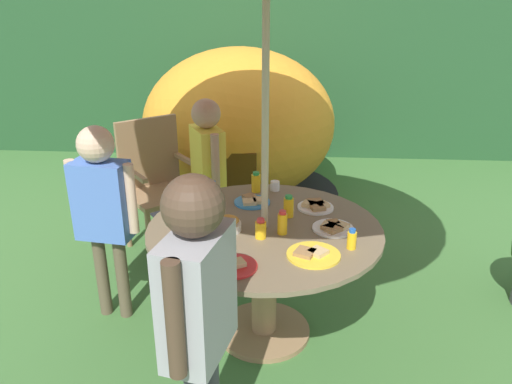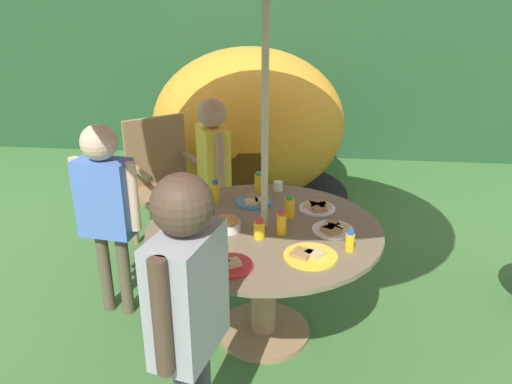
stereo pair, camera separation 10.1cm
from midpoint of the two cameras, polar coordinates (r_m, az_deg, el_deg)
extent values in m
cube|color=#3D6B33|center=(2.97, 1.88, -16.10)|extent=(10.00, 10.00, 0.02)
cube|color=#234C28|center=(6.07, 4.87, 13.37)|extent=(9.00, 0.70, 1.82)
cylinder|color=#93704C|center=(2.96, 1.89, -15.72)|extent=(0.53, 0.53, 0.03)
cylinder|color=#93704C|center=(2.78, 1.97, -10.61)|extent=(0.14, 0.14, 0.66)
cylinder|color=#75664C|center=(2.61, 2.07, -4.30)|extent=(1.24, 1.24, 0.03)
cylinder|color=#B7AD8C|center=(2.44, 2.21, 5.29)|extent=(0.04, 0.04, 2.25)
cylinder|color=#93704C|center=(3.55, -10.85, -5.33)|extent=(0.04, 0.04, 0.43)
cylinder|color=#93704C|center=(3.71, -4.68, -3.70)|extent=(0.04, 0.04, 0.43)
cylinder|color=#93704C|center=(3.89, -13.19, -3.01)|extent=(0.04, 0.04, 0.43)
cylinder|color=#93704C|center=(4.04, -7.45, -1.61)|extent=(0.04, 0.04, 0.43)
cube|color=#93704C|center=(3.70, -9.25, -0.08)|extent=(0.65, 0.64, 0.04)
cube|color=#93704C|center=(3.78, -10.78, 4.72)|extent=(0.39, 0.33, 0.51)
cube|color=#93704C|center=(3.54, -12.65, 2.45)|extent=(0.31, 0.36, 0.03)
cube|color=#93704C|center=(3.71, -6.40, 3.74)|extent=(0.31, 0.36, 0.03)
ellipsoid|color=orange|center=(4.67, -0.19, 8.00)|extent=(1.82, 1.93, 1.38)
cylinder|color=black|center=(4.88, -0.18, 0.18)|extent=(1.98, 1.98, 0.01)
cube|color=#4B310D|center=(3.89, -2.09, 0.24)|extent=(0.50, 0.04, 0.62)
cylinder|color=#3F3F47|center=(3.69, -4.20, -3.04)|extent=(0.07, 0.07, 0.53)
cylinder|color=#3F3F47|center=(3.58, -3.63, -3.87)|extent=(0.07, 0.07, 0.53)
cube|color=yellow|center=(3.45, -4.13, 3.87)|extent=(0.29, 0.35, 0.45)
cylinder|color=tan|center=(3.60, -4.91, 5.01)|extent=(0.06, 0.06, 0.40)
cylinder|color=tan|center=(3.29, -3.29, 3.36)|extent=(0.06, 0.06, 0.40)
sphere|color=tan|center=(3.36, -4.28, 9.10)|extent=(0.20, 0.20, 0.20)
cylinder|color=brown|center=(3.13, -16.15, -8.82)|extent=(0.07, 0.07, 0.53)
cylinder|color=brown|center=(3.07, -14.02, -9.21)|extent=(0.07, 0.07, 0.53)
cube|color=#4C72C6|center=(2.89, -16.05, -0.65)|extent=(0.33, 0.21, 0.45)
cylinder|color=#D8B293|center=(2.96, -19.01, 0.08)|extent=(0.06, 0.06, 0.40)
cylinder|color=#D8B293|center=(2.80, -13.01, -0.56)|extent=(0.06, 0.06, 0.40)
sphere|color=#D8B293|center=(2.78, -16.75, 5.53)|extent=(0.20, 0.20, 0.20)
cube|color=#99999E|center=(1.82, -6.31, -11.67)|extent=(0.25, 0.37, 0.49)
cylinder|color=#4C3828|center=(1.67, -9.15, -14.27)|extent=(0.06, 0.06, 0.44)
cylinder|color=#4C3828|center=(1.95, -4.00, -8.23)|extent=(0.06, 0.06, 0.44)
sphere|color=#4C3828|center=(1.65, -6.82, -1.46)|extent=(0.22, 0.22, 0.22)
cylinder|color=white|center=(2.56, -2.30, -3.95)|extent=(0.15, 0.15, 0.04)
ellipsoid|color=gold|center=(2.55, -2.31, -3.25)|extent=(0.13, 0.13, 0.04)
cylinder|color=yellow|center=(2.33, 7.57, -7.37)|extent=(0.25, 0.25, 0.01)
cube|color=tan|center=(2.33, 8.09, -7.04)|extent=(0.11, 0.11, 0.02)
cube|color=#9E7547|center=(2.32, 6.57, -7.09)|extent=(0.11, 0.11, 0.02)
cylinder|color=white|center=(2.60, 9.99, -4.34)|extent=(0.22, 0.22, 0.01)
cube|color=tan|center=(2.59, 10.96, -4.04)|extent=(0.09, 0.09, 0.02)
cube|color=#9E7547|center=(2.62, 10.03, -3.70)|extent=(0.07, 0.07, 0.02)
cube|color=tan|center=(2.58, 9.48, -4.04)|extent=(0.09, 0.09, 0.02)
cube|color=#9E7547|center=(2.56, 9.90, -4.34)|extent=(0.12, 0.12, 0.02)
cylinder|color=#338CD8|center=(2.89, 0.78, -1.18)|extent=(0.21, 0.21, 0.01)
cube|color=tan|center=(2.87, 1.67, -0.98)|extent=(0.09, 0.09, 0.02)
cube|color=#9E7547|center=(2.92, 0.49, -0.56)|extent=(0.09, 0.09, 0.02)
cube|color=tan|center=(2.85, 0.47, -1.13)|extent=(0.09, 0.09, 0.02)
cylinder|color=red|center=(2.24, -1.81, -8.54)|extent=(0.22, 0.22, 0.01)
cube|color=tan|center=(2.23, -1.35, -8.18)|extent=(0.09, 0.09, 0.02)
cube|color=#9E7547|center=(2.23, -2.93, -8.21)|extent=(0.10, 0.10, 0.02)
cylinder|color=white|center=(2.83, 8.11, -1.89)|extent=(0.21, 0.21, 0.01)
cube|color=tan|center=(2.83, 8.86, -1.60)|extent=(0.09, 0.09, 0.02)
cube|color=#9E7547|center=(2.85, 8.13, -1.33)|extent=(0.11, 0.11, 0.02)
cube|color=tan|center=(2.83, 7.32, -1.50)|extent=(0.08, 0.08, 0.02)
cube|color=#9E7547|center=(2.79, 8.32, -1.89)|extent=(0.10, 0.10, 0.02)
cylinder|color=yellow|center=(2.51, 4.12, -3.75)|extent=(0.05, 0.05, 0.11)
cylinder|color=red|center=(2.48, 4.16, -2.42)|extent=(0.04, 0.04, 0.02)
cylinder|color=yellow|center=(2.47, 1.55, -4.43)|extent=(0.06, 0.06, 0.09)
cylinder|color=red|center=(2.45, 1.57, -3.32)|extent=(0.04, 0.04, 0.02)
cylinder|color=yellow|center=(3.03, 1.32, 1.02)|extent=(0.06, 0.06, 0.11)
cylinder|color=green|center=(3.01, 1.33, 2.15)|extent=(0.04, 0.04, 0.02)
cylinder|color=yellow|center=(2.47, -7.07, -4.38)|extent=(0.05, 0.05, 0.11)
cylinder|color=red|center=(2.44, -7.14, -3.08)|extent=(0.03, 0.03, 0.02)
cylinder|color=yellow|center=(2.91, -3.75, 0.00)|extent=(0.05, 0.05, 0.11)
cylinder|color=blue|center=(2.89, -3.78, 1.15)|extent=(0.04, 0.04, 0.02)
cylinder|color=yellow|center=(2.70, 4.95, -1.87)|extent=(0.06, 0.06, 0.11)
cylinder|color=green|center=(2.67, 4.99, -0.65)|extent=(0.04, 0.04, 0.02)
cylinder|color=yellow|center=(2.41, 12.00, -5.72)|extent=(0.05, 0.05, 0.09)
cylinder|color=blue|center=(2.38, 12.10, -4.61)|extent=(0.03, 0.03, 0.02)
cylinder|color=white|center=(3.06, 3.53, 0.67)|extent=(0.06, 0.06, 0.06)
camera|label=1|loc=(0.05, -88.87, 0.46)|focal=34.56mm
camera|label=2|loc=(0.05, 91.13, -0.46)|focal=34.56mm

